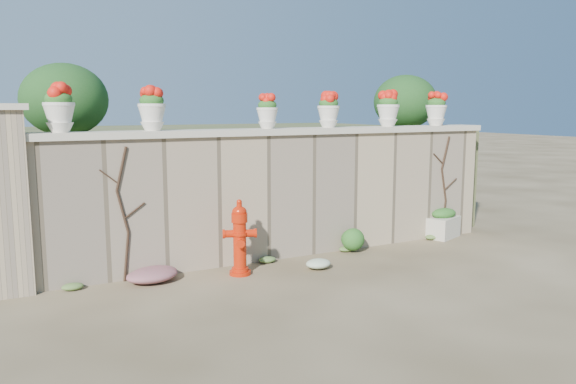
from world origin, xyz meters
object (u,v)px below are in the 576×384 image
fire_hydrant (240,237)px  urn_pot_0 (59,109)px  planter_box (443,224)px  terracotta_pot (439,120)px

fire_hydrant → urn_pot_0: urn_pot_0 is taller
urn_pot_0 → planter_box: bearing=-2.2°
fire_hydrant → urn_pot_0: 3.02m
planter_box → terracotta_pot: (0.01, 0.25, 1.95)m
planter_box → urn_pot_0: urn_pot_0 is taller
fire_hydrant → urn_pot_0: bearing=-177.6°
urn_pot_0 → terracotta_pot: bearing=0.0°
fire_hydrant → terracotta_pot: terracotta_pot is taller
urn_pot_0 → fire_hydrant: bearing=-16.7°
planter_box → urn_pot_0: 6.96m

